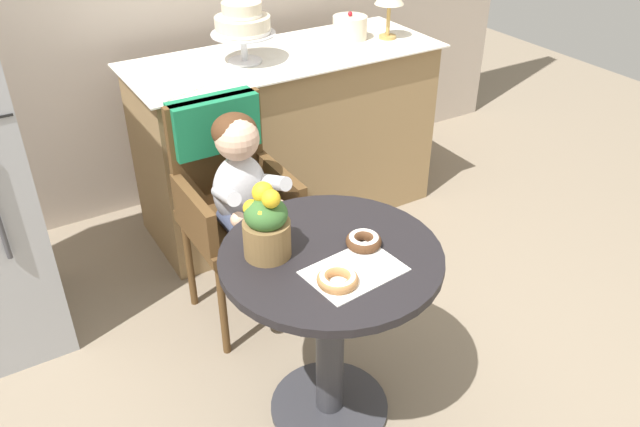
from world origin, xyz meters
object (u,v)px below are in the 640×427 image
at_px(cafe_table, 330,304).
at_px(donut_mid, 338,279).
at_px(seated_child, 243,186).
at_px(wicker_chair, 228,178).
at_px(round_layer_cake, 350,28).
at_px(tiered_cake_stand, 243,23).
at_px(donut_front, 364,240).
at_px(flower_vase, 266,224).

height_order(cafe_table, donut_mid, donut_mid).
bearing_deg(seated_child, wicker_chair, 90.00).
bearing_deg(round_layer_cake, cafe_table, -125.32).
bearing_deg(wicker_chair, seated_child, -86.72).
relative_size(seated_child, tiered_cake_stand, 2.42).
bearing_deg(wicker_chair, cafe_table, -84.71).
bearing_deg(wicker_chair, tiered_cake_stand, 60.11).
relative_size(tiered_cake_stand, round_layer_cake, 1.69).
distance_m(donut_front, round_layer_cake, 1.62).
xyz_separation_m(cafe_table, wicker_chair, (-0.03, 0.75, 0.13)).
bearing_deg(seated_child, tiered_cake_stand, 63.02).
bearing_deg(tiered_cake_stand, cafe_table, -104.35).
bearing_deg(flower_vase, donut_mid, -66.12).
xyz_separation_m(donut_front, tiered_cake_stand, (0.22, 1.32, 0.34)).
bearing_deg(cafe_table, wicker_chair, 92.02).
distance_m(wicker_chair, donut_front, 0.79).
distance_m(wicker_chair, donut_mid, 0.90).
distance_m(cafe_table, seated_child, 0.62).
relative_size(donut_front, round_layer_cake, 0.65).
distance_m(wicker_chair, round_layer_cake, 1.19).
xyz_separation_m(seated_child, donut_front, (0.13, -0.62, 0.06)).
relative_size(cafe_table, donut_front, 6.21).
height_order(wicker_chair, flower_vase, flower_vase).
relative_size(wicker_chair, donut_mid, 7.62).
xyz_separation_m(flower_vase, round_layer_cake, (1.13, 1.25, 0.12)).
xyz_separation_m(seated_child, tiered_cake_stand, (0.36, 0.71, 0.40)).
distance_m(wicker_chair, flower_vase, 0.70).
relative_size(seated_child, round_layer_cake, 4.10).
distance_m(seated_child, donut_mid, 0.74).
bearing_deg(donut_mid, round_layer_cake, 55.58).
bearing_deg(tiered_cake_stand, donut_mid, -105.48).
xyz_separation_m(wicker_chair, round_layer_cake, (0.98, 0.59, 0.32)).
height_order(donut_mid, tiered_cake_stand, tiered_cake_stand).
xyz_separation_m(wicker_chair, tiered_cake_stand, (0.36, 0.55, 0.44)).
relative_size(cafe_table, flower_vase, 2.92).
height_order(wicker_chair, tiered_cake_stand, tiered_cake_stand).
bearing_deg(round_layer_cake, tiered_cake_stand, -175.88).
bearing_deg(tiered_cake_stand, round_layer_cake, 4.12).
xyz_separation_m(cafe_table, flower_vase, (-0.17, 0.10, 0.32)).
bearing_deg(flower_vase, cafe_table, -29.48).
bearing_deg(wicker_chair, round_layer_cake, 34.53).
xyz_separation_m(cafe_table, round_layer_cake, (0.95, 1.34, 0.45)).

